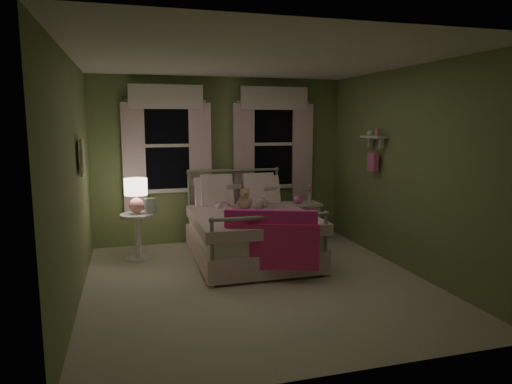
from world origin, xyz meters
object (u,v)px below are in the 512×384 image
object	(u,v)px
nightstand_left	(138,230)
table_lamp	(136,192)
nightstand_right	(303,209)
child_left	(223,186)
child_right	(260,189)
bed	(249,232)
teddy_bear	(245,200)

from	to	relation	value
nightstand_left	table_lamp	bearing A→B (deg)	0.00
nightstand_right	child_left	bearing A→B (deg)	-173.48
child_right	nightstand_right	bearing A→B (deg)	-144.49
bed	nightstand_left	xyz separation A→B (m)	(-1.51, 0.37, 0.03)
teddy_bear	table_lamp	world-z (taller)	table_lamp
child_left	teddy_bear	distance (m)	0.37
nightstand_left	table_lamp	world-z (taller)	table_lamp
nightstand_left	teddy_bear	bearing A→B (deg)	-4.23
teddy_bear	table_lamp	size ratio (longest dim) A/B	0.66
child_right	nightstand_right	xyz separation A→B (m)	(0.76, 0.15, -0.36)
bed	teddy_bear	size ratio (longest dim) A/B	6.42
child_right	table_lamp	bearing A→B (deg)	25.74
child_left	teddy_bear	world-z (taller)	child_left
child_right	teddy_bear	size ratio (longest dim) A/B	2.17
child_left	nightstand_left	size ratio (longest dim) A/B	1.27
child_right	nightstand_right	distance (m)	0.85
nightstand_left	nightstand_right	world-z (taller)	same
child_left	child_right	world-z (taller)	child_left
bed	nightstand_right	bearing A→B (deg)	28.88
teddy_bear	nightstand_right	distance (m)	1.11
teddy_bear	child_right	bearing A→B (deg)	29.50
child_left	nightstand_left	world-z (taller)	child_left
table_lamp	nightstand_right	size ratio (longest dim) A/B	0.75
bed	nightstand_left	distance (m)	1.56
child_right	nightstand_left	world-z (taller)	child_right
bed	table_lamp	size ratio (longest dim) A/B	4.26
nightstand_right	child_right	bearing A→B (deg)	-168.75
child_left	nightstand_right	xyz separation A→B (m)	(1.32, 0.15, -0.43)
child_left	nightstand_left	bearing A→B (deg)	-4.60
child_right	nightstand_left	xyz separation A→B (m)	(-1.79, -0.05, -0.49)
child_left	child_right	bearing A→B (deg)	173.24
table_lamp	child_right	bearing A→B (deg)	1.49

